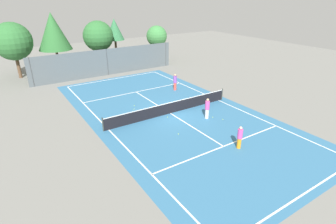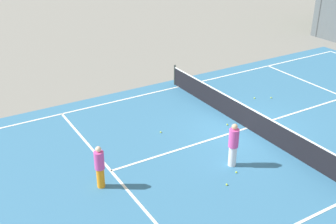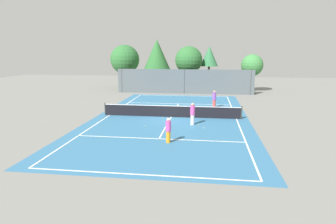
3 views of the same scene
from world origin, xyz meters
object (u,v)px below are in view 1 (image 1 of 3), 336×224
at_px(tennis_ball_3, 122,121).
at_px(tennis_ball_4, 178,134).
at_px(tennis_ball_6, 134,109).
at_px(tennis_ball_7, 134,106).
at_px(ball_crate, 179,105).
at_px(player_1, 207,108).
at_px(player_0, 175,82).
at_px(tennis_ball_2, 176,82).
at_px(player_2, 240,137).
at_px(tennis_ball_5, 223,119).
at_px(tennis_ball_0, 167,117).
at_px(tennis_ball_1, 213,117).

relative_size(tennis_ball_3, tennis_ball_4, 1.00).
bearing_deg(tennis_ball_4, tennis_ball_6, 96.47).
bearing_deg(tennis_ball_7, tennis_ball_6, -118.49).
bearing_deg(ball_crate, player_1, -81.30).
height_order(player_1, tennis_ball_7, player_1).
xyz_separation_m(player_0, tennis_ball_4, (-5.30, -8.14, -0.85)).
relative_size(player_0, tennis_ball_7, 26.15).
xyz_separation_m(ball_crate, tennis_ball_2, (3.89, 6.05, -0.15)).
bearing_deg(tennis_ball_3, player_2, -58.25).
bearing_deg(player_1, tennis_ball_4, -164.23).
relative_size(player_0, tennis_ball_4, 26.15).
distance_m(player_2, tennis_ball_2, 14.66).
relative_size(ball_crate, tennis_ball_5, 6.45).
xyz_separation_m(tennis_ball_5, tennis_ball_7, (-4.68, 6.50, 0.00)).
height_order(tennis_ball_2, tennis_ball_7, same).
relative_size(tennis_ball_0, tennis_ball_5, 1.00).
height_order(tennis_ball_2, tennis_ball_5, same).
xyz_separation_m(player_1, tennis_ball_2, (3.41, 9.23, -0.84)).
bearing_deg(player_1, player_0, 75.99).
bearing_deg(tennis_ball_1, tennis_ball_4, -168.60).
relative_size(tennis_ball_5, tennis_ball_7, 1.00).
relative_size(player_2, tennis_ball_3, 23.79).
distance_m(player_0, player_1, 7.37).
bearing_deg(tennis_ball_4, tennis_ball_7, 92.28).
distance_m(tennis_ball_0, tennis_ball_7, 3.88).
relative_size(tennis_ball_1, tennis_ball_2, 1.00).
distance_m(tennis_ball_5, tennis_ball_7, 8.01).
bearing_deg(tennis_ball_0, tennis_ball_3, 159.76).
height_order(player_0, tennis_ball_5, player_0).
relative_size(player_0, tennis_ball_2, 26.15).
height_order(player_0, tennis_ball_1, player_0).
xyz_separation_m(player_0, player_1, (-1.78, -7.15, -0.01)).
relative_size(tennis_ball_2, tennis_ball_4, 1.00).
height_order(player_0, tennis_ball_6, player_0).
height_order(player_1, player_2, player_1).
relative_size(tennis_ball_4, tennis_ball_6, 1.00).
distance_m(tennis_ball_0, tennis_ball_5, 4.49).
bearing_deg(ball_crate, tennis_ball_0, -148.00).
bearing_deg(tennis_ball_6, tennis_ball_3, -138.39).
bearing_deg(tennis_ball_3, player_0, 27.10).
xyz_separation_m(tennis_ball_2, tennis_ball_6, (-7.58, -4.41, 0.00)).
bearing_deg(player_1, tennis_ball_5, -46.45).
xyz_separation_m(tennis_ball_2, tennis_ball_3, (-9.48, -6.10, 0.00)).
height_order(player_1, tennis_ball_0, player_1).
xyz_separation_m(tennis_ball_0, tennis_ball_7, (-1.17, 3.70, 0.00)).
relative_size(tennis_ball_0, tennis_ball_3, 1.00).
relative_size(ball_crate, tennis_ball_3, 6.45).
height_order(tennis_ball_3, tennis_ball_5, same).
height_order(ball_crate, tennis_ball_0, ball_crate).
bearing_deg(player_2, tennis_ball_3, 121.75).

